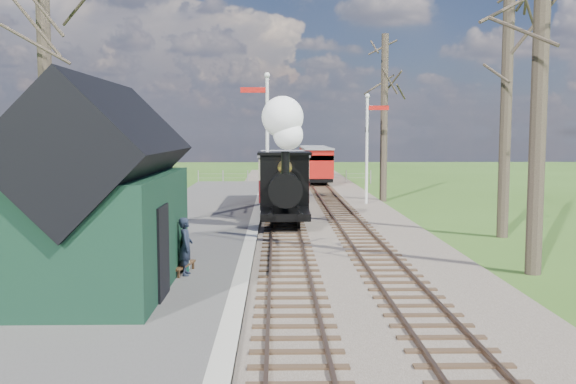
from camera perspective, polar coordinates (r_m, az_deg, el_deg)
name	(u,v)px	position (r m, az deg, el deg)	size (l,w,h in m)	color
ground	(296,353)	(11.33, 0.76, -14.09)	(140.00, 140.00, 0.00)	#35561A
distant_hills	(291,300)	(77.68, 0.24, -9.56)	(114.40, 48.00, 22.02)	#385B23
ballast_bed	(308,205)	(32.93, 1.78, -1.15)	(8.00, 60.00, 0.10)	brown
track_near	(283,204)	(32.88, -0.48, -1.07)	(1.60, 60.00, 0.15)	brown
track_far	(333,204)	(33.01, 4.04, -1.05)	(1.60, 60.00, 0.15)	brown
platform	(195,227)	(25.15, -8.29, -3.10)	(5.00, 44.00, 0.20)	#474442
coping_strip	(254,227)	(24.96, -3.04, -3.11)	(0.40, 44.00, 0.21)	#B2AD9E
station_shed	(104,198)	(15.27, -16.07, -0.51)	(3.25, 6.30, 4.78)	black
semaphore_near	(266,136)	(26.68, -2.00, 5.02)	(1.22, 0.24, 6.22)	silver
semaphore_far	(368,140)	(33.02, 7.15, 4.57)	(1.22, 0.24, 5.72)	silver
bare_trees	(328,87)	(20.89, 3.58, 9.28)	(15.51, 22.39, 12.00)	#382D23
fence_line	(285,176)	(46.79, -0.30, 1.39)	(12.60, 0.08, 1.00)	slate
locomotive	(284,172)	(24.98, -0.32, 1.81)	(1.95, 4.55, 4.88)	black
coach	(283,176)	(31.08, -0.45, 1.39)	(2.28, 7.80, 2.39)	black
red_carriage_a	(317,165)	(45.58, 2.62, 2.45)	(2.03, 5.03, 2.14)	black
red_carriage_b	(313,161)	(51.06, 2.22, 2.76)	(2.03, 5.03, 2.14)	black
sign_board	(186,251)	(16.89, -9.04, -5.20)	(0.25, 0.68, 1.00)	#0F4731
bench	(178,260)	(16.59, -9.79, -5.97)	(0.61, 1.30, 0.72)	#402916
person	(186,246)	(16.26, -9.08, -4.79)	(0.53, 0.35, 1.45)	#1B2231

